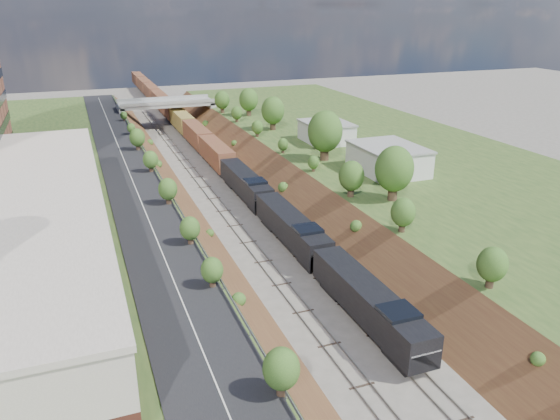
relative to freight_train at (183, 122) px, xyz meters
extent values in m
cube|color=#314D20|center=(-35.60, -54.37, -0.27)|extent=(44.00, 180.00, 5.00)
cube|color=#314D20|center=(30.40, -54.37, -0.27)|extent=(44.00, 180.00, 5.00)
cube|color=brown|center=(-13.60, -54.37, -2.77)|extent=(10.00, 180.00, 10.00)
cube|color=brown|center=(8.40, -54.37, -2.77)|extent=(10.00, 180.00, 10.00)
cube|color=gray|center=(-5.20, -54.37, -2.68)|extent=(1.58, 180.00, 0.18)
cube|color=gray|center=(0.00, -54.37, -2.68)|extent=(1.58, 180.00, 0.18)
cube|color=black|center=(-18.10, -54.37, 2.28)|extent=(8.00, 180.00, 0.10)
cube|color=#99999E|center=(-14.00, -54.37, 2.78)|extent=(0.06, 171.00, 0.30)
cube|color=brown|center=(-30.60, -76.37, 3.33)|extent=(14.00, 62.00, 2.20)
cube|color=beige|center=(-30.60, -76.37, 6.58)|extent=(14.00, 62.00, 4.30)
cube|color=beige|center=(-30.60, -76.37, 8.98)|extent=(14.30, 62.30, 0.50)
cube|color=gray|center=(-14.10, 7.63, 0.33)|extent=(1.50, 8.00, 6.20)
cube|color=gray|center=(8.90, 7.63, 0.33)|extent=(1.50, 8.00, 6.20)
cube|color=gray|center=(-2.60, 7.63, 3.43)|extent=(24.00, 8.00, 1.00)
cube|color=gray|center=(-2.60, 3.63, 4.23)|extent=(24.00, 0.30, 0.80)
cube|color=gray|center=(-2.60, 11.63, 4.23)|extent=(24.00, 0.30, 0.80)
cube|color=silver|center=(20.90, -62.37, 4.23)|extent=(9.00, 12.00, 4.00)
cube|color=silver|center=(20.40, -40.37, 4.03)|extent=(8.00, 10.00, 3.60)
cylinder|color=#473323|center=(14.40, -74.37, 3.54)|extent=(1.30, 1.30, 2.62)
ellipsoid|color=#32591F|center=(14.40, -74.37, 6.69)|extent=(5.25, 5.25, 6.30)
cylinder|color=#473323|center=(-14.40, -94.37, 2.84)|extent=(0.66, 0.66, 1.22)
ellipsoid|color=#32591F|center=(-14.40, -94.37, 4.31)|extent=(2.45, 2.45, 2.94)
cube|color=black|center=(0.00, -100.50, -2.32)|extent=(2.40, 4.00, 0.90)
cube|color=black|center=(0.00, -93.69, -0.23)|extent=(3.27, 19.64, 3.28)
cube|color=black|center=(0.00, -102.00, -0.97)|extent=(3.01, 3.00, 1.80)
cube|color=silver|center=(0.00, -102.00, 0.03)|extent=(3.01, 3.00, 0.15)
cube|color=black|center=(0.00, -99.00, 1.33)|extent=(3.21, 3.10, 0.90)
cube|color=black|center=(0.00, -73.05, -0.23)|extent=(3.27, 19.64, 3.28)
cube|color=black|center=(0.00, -52.41, -0.23)|extent=(3.27, 19.64, 3.28)
cube|color=brown|center=(0.00, 27.88, 0.09)|extent=(3.27, 138.93, 3.93)
camera|label=1|loc=(-25.09, -135.13, 27.49)|focal=35.00mm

